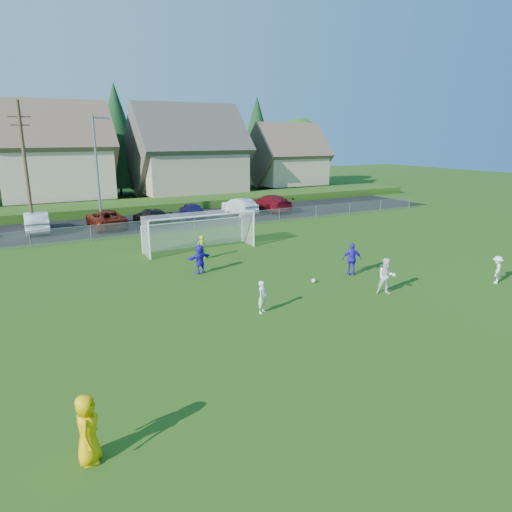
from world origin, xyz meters
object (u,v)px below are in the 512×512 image
object	(u,v)px
player_white_a	(262,297)
soccer_goal	(198,226)
car_d	(151,217)
car_f	(239,206)
car_g	(270,203)
player_white_b	(386,276)
referee	(87,429)
player_blue_b	(200,259)
soccer_ball	(314,281)
car_c	(106,219)
player_white_c	(497,270)
car_b	(37,222)
player_blue_a	(352,259)
goalkeeper	(202,247)
car_e	(192,210)

from	to	relation	value
player_white_a	soccer_goal	size ratio (longest dim) A/B	0.19
car_d	player_white_a	bearing A→B (deg)	78.91
player_white_a	soccer_goal	distance (m)	12.16
car_f	car_g	distance (m)	3.51
player_white_a	car_d	xyz separation A→B (m)	(1.54, 22.23, -0.03)
player_white_b	referee	bearing A→B (deg)	-127.51
player_white_a	player_blue_b	xyz separation A→B (m)	(-0.18, 6.75, 0.11)
soccer_ball	car_c	distance (m)	21.32
player_white_b	car_c	size ratio (longest dim) A/B	0.33
player_white_a	player_white_c	bearing A→B (deg)	-45.91
player_white_b	player_white_c	distance (m)	6.46
player_white_c	car_b	distance (m)	32.69
player_white_a	car_c	size ratio (longest dim) A/B	0.26
player_blue_a	car_d	distance (m)	20.51
referee	car_f	xyz separation A→B (m)	(18.85, 29.72, -0.11)
car_d	goalkeeper	bearing A→B (deg)	80.58
player_blue_a	goalkeeper	bearing A→B (deg)	-19.97
referee	car_e	world-z (taller)	referee
player_blue_a	car_e	distance (m)	21.02
referee	car_e	bearing A→B (deg)	-8.25
goalkeeper	car_e	distance (m)	14.71
car_f	soccer_goal	bearing A→B (deg)	48.02
soccer_ball	player_white_a	xyz separation A→B (m)	(-4.40, -2.33, 0.61)
player_white_c	car_c	size ratio (longest dim) A/B	0.26
car_e	soccer_goal	xyz separation A→B (m)	(-3.85, -11.46, 0.88)
player_white_c	car_e	distance (m)	26.66
car_d	car_e	size ratio (longest dim) A/B	1.10
soccer_ball	car_f	distance (m)	22.10
player_white_a	player_blue_a	bearing A→B (deg)	-16.50
referee	car_g	world-z (taller)	referee
player_white_b	car_f	world-z (taller)	player_white_b
car_b	car_d	xyz separation A→B (m)	(8.90, -1.30, -0.12)
soccer_goal	car_c	bearing A→B (deg)	110.77
player_white_a	player_blue_a	size ratio (longest dim) A/B	0.80
player_white_c	car_e	size ratio (longest dim) A/B	0.33
soccer_ball	player_white_a	distance (m)	5.02
car_c	referee	bearing A→B (deg)	77.00
player_white_a	player_white_b	distance (m)	6.50
goalkeeper	car_g	xyz separation A→B (m)	(13.15, 14.04, 0.07)
player_white_a	car_e	bearing A→B (deg)	40.56
goalkeeper	car_e	xyz separation A→B (m)	(4.66, 13.95, -0.02)
player_blue_a	goalkeeper	distance (m)	9.25
car_c	car_b	bearing A→B (deg)	-11.50
referee	car_g	distance (m)	37.21
player_blue_a	car_e	bearing A→B (deg)	-56.87
player_white_c	car_b	world-z (taller)	car_b
soccer_ball	car_e	distance (m)	21.17
player_blue_a	soccer_ball	bearing A→B (deg)	32.48
player_white_b	goalkeeper	world-z (taller)	player_white_b
player_white_a	player_white_c	xyz separation A→B (m)	(12.73, -2.27, 0.01)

